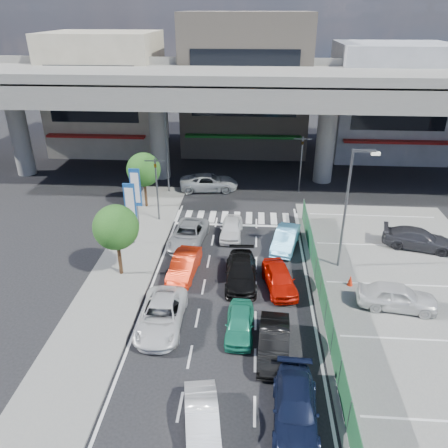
# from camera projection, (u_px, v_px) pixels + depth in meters

# --- Properties ---
(ground) EXTENTS (120.00, 120.00, 0.00)m
(ground) POSITION_uv_depth(u_px,v_px,m) (226.00, 319.00, 23.98)
(ground) COLOR black
(ground) RESTS_ON ground
(parking_lot) EXTENTS (12.00, 28.00, 0.06)m
(parking_lot) POSITION_uv_depth(u_px,v_px,m) (419.00, 305.00, 25.06)
(parking_lot) COLOR slate
(parking_lot) RESTS_ON ground
(sidewalk_left) EXTENTS (4.00, 30.00, 0.12)m
(sidewalk_left) POSITION_uv_depth(u_px,v_px,m) (122.00, 274.00, 27.97)
(sidewalk_left) COLOR slate
(sidewalk_left) RESTS_ON ground
(fence_run) EXTENTS (0.16, 22.00, 1.80)m
(fence_run) POSITION_uv_depth(u_px,v_px,m) (323.00, 299.00, 24.14)
(fence_run) COLOR #1B4F2C
(fence_run) RESTS_ON ground
(expressway) EXTENTS (64.00, 14.00, 10.75)m
(expressway) POSITION_uv_depth(u_px,v_px,m) (242.00, 88.00, 39.73)
(expressway) COLOR slate
(expressway) RESTS_ON ground
(building_west) EXTENTS (12.00, 10.90, 13.00)m
(building_west) POSITION_uv_depth(u_px,v_px,m) (107.00, 93.00, 50.65)
(building_west) COLOR gray
(building_west) RESTS_ON ground
(building_center) EXTENTS (14.00, 10.90, 15.00)m
(building_center) POSITION_uv_depth(u_px,v_px,m) (245.00, 84.00, 50.09)
(building_center) COLOR gray
(building_center) RESTS_ON ground
(building_east) EXTENTS (12.00, 10.90, 12.00)m
(building_east) POSITION_uv_depth(u_px,v_px,m) (388.00, 101.00, 48.85)
(building_east) COLOR gray
(building_east) RESTS_ON ground
(traffic_light_left) EXTENTS (1.60, 1.24, 5.20)m
(traffic_light_left) POSITION_uv_depth(u_px,v_px,m) (156.00, 174.00, 33.34)
(traffic_light_left) COLOR #595B60
(traffic_light_left) RESTS_ON ground
(traffic_light_right) EXTENTS (1.60, 1.24, 5.20)m
(traffic_light_right) POSITION_uv_depth(u_px,v_px,m) (302.00, 151.00, 38.85)
(traffic_light_right) COLOR #595B60
(traffic_light_right) RESTS_ON ground
(street_lamp_right) EXTENTS (1.65, 0.22, 8.00)m
(street_lamp_right) POSITION_uv_depth(u_px,v_px,m) (349.00, 200.00, 26.76)
(street_lamp_right) COLOR #595B60
(street_lamp_right) RESTS_ON ground
(street_lamp_left) EXTENTS (1.65, 0.22, 8.00)m
(street_lamp_left) POSITION_uv_depth(u_px,v_px,m) (168.00, 142.00, 38.33)
(street_lamp_left) COLOR #595B60
(street_lamp_left) RESTS_ON ground
(signboard_near) EXTENTS (0.80, 0.14, 4.70)m
(signboard_near) POSITION_uv_depth(u_px,v_px,m) (130.00, 206.00, 30.21)
(signboard_near) COLOR #595B60
(signboard_near) RESTS_ON ground
(signboard_far) EXTENTS (0.80, 0.14, 4.70)m
(signboard_far) POSITION_uv_depth(u_px,v_px,m) (136.00, 189.00, 32.92)
(signboard_far) COLOR #595B60
(signboard_far) RESTS_ON ground
(tree_near) EXTENTS (2.80, 2.80, 4.80)m
(tree_near) POSITION_uv_depth(u_px,v_px,m) (116.00, 228.00, 26.49)
(tree_near) COLOR #382314
(tree_near) RESTS_ON ground
(tree_far) EXTENTS (2.80, 2.80, 4.80)m
(tree_far) POSITION_uv_depth(u_px,v_px,m) (144.00, 170.00, 35.91)
(tree_far) COLOR #382314
(tree_far) RESTS_ON ground
(hatch_white_back_mid) EXTENTS (1.98, 3.99, 1.26)m
(hatch_white_back_mid) POSITION_uv_depth(u_px,v_px,m) (202.00, 421.00, 17.35)
(hatch_white_back_mid) COLOR white
(hatch_white_back_mid) RESTS_ON ground
(minivan_navy_back) EXTENTS (2.06, 4.64, 1.32)m
(minivan_navy_back) POSITION_uv_depth(u_px,v_px,m) (295.00, 408.00, 17.88)
(minivan_navy_back) COLOR black
(minivan_navy_back) RESTS_ON ground
(sedan_white_mid_left) EXTENTS (2.38, 5.01, 1.38)m
(sedan_white_mid_left) POSITION_uv_depth(u_px,v_px,m) (161.00, 315.00, 23.19)
(sedan_white_mid_left) COLOR silver
(sedan_white_mid_left) RESTS_ON ground
(taxi_teal_mid) EXTENTS (1.53, 3.67, 1.24)m
(taxi_teal_mid) POSITION_uv_depth(u_px,v_px,m) (240.00, 323.00, 22.74)
(taxi_teal_mid) COLOR #1F8968
(taxi_teal_mid) RESTS_ON ground
(hatch_black_mid_right) EXTENTS (1.70, 4.27, 1.38)m
(hatch_black_mid_right) POSITION_uv_depth(u_px,v_px,m) (274.00, 343.00, 21.31)
(hatch_black_mid_right) COLOR black
(hatch_black_mid_right) RESTS_ON ground
(taxi_orange_left) EXTENTS (1.84, 4.28, 1.37)m
(taxi_orange_left) POSITION_uv_depth(u_px,v_px,m) (184.00, 265.00, 27.71)
(taxi_orange_left) COLOR red
(taxi_orange_left) RESTS_ON ground
(sedan_black_mid) EXTENTS (2.07, 4.81, 1.38)m
(sedan_black_mid) POSITION_uv_depth(u_px,v_px,m) (241.00, 272.00, 26.97)
(sedan_black_mid) COLOR black
(sedan_black_mid) RESTS_ON ground
(taxi_orange_right) EXTENTS (2.38, 4.29, 1.38)m
(taxi_orange_right) POSITION_uv_depth(u_px,v_px,m) (279.00, 278.00, 26.35)
(taxi_orange_right) COLOR #BD1104
(taxi_orange_right) RESTS_ON ground
(wagon_silver_front_left) EXTENTS (2.78, 5.17, 1.38)m
(wagon_silver_front_left) POSITION_uv_depth(u_px,v_px,m) (188.00, 235.00, 31.40)
(wagon_silver_front_left) COLOR #929498
(wagon_silver_front_left) RESTS_ON ground
(sedan_white_front_mid) EXTENTS (1.65, 3.87, 1.30)m
(sedan_white_front_mid) POSITION_uv_depth(u_px,v_px,m) (231.00, 228.00, 32.42)
(sedan_white_front_mid) COLOR white
(sedan_white_front_mid) RESTS_ON ground
(kei_truck_front_right) EXTENTS (2.41, 4.41, 1.38)m
(kei_truck_front_right) POSITION_uv_depth(u_px,v_px,m) (286.00, 239.00, 30.85)
(kei_truck_front_right) COLOR #55A9DB
(kei_truck_front_right) RESTS_ON ground
(crossing_wagon_silver) EXTENTS (5.60, 3.02, 1.49)m
(crossing_wagon_silver) POSITION_uv_depth(u_px,v_px,m) (209.00, 182.00, 40.67)
(crossing_wagon_silver) COLOR #B5BABE
(crossing_wagon_silver) RESTS_ON ground
(parked_sedan_white) EXTENTS (4.56, 2.35, 1.49)m
(parked_sedan_white) POSITION_uv_depth(u_px,v_px,m) (397.00, 296.00, 24.52)
(parked_sedan_white) COLOR silver
(parked_sedan_white) RESTS_ON parking_lot
(parked_sedan_dgrey) EXTENTS (5.14, 3.09, 1.39)m
(parked_sedan_dgrey) POSITION_uv_depth(u_px,v_px,m) (418.00, 239.00, 30.73)
(parked_sedan_dgrey) COLOR #2F2F35
(parked_sedan_dgrey) RESTS_ON parking_lot
(traffic_cone) EXTENTS (0.46, 0.46, 0.68)m
(traffic_cone) POSITION_uv_depth(u_px,v_px,m) (350.00, 280.00, 26.68)
(traffic_cone) COLOR red
(traffic_cone) RESTS_ON parking_lot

